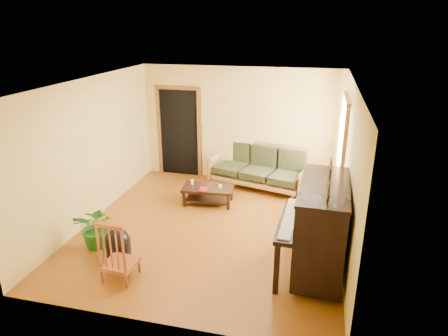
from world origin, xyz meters
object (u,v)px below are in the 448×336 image
(footstool, at_px, (117,248))
(coffee_table, at_px, (208,195))
(armchair, at_px, (318,206))
(sofa, at_px, (259,167))
(ceramic_crock, at_px, (319,183))
(red_chair, at_px, (119,249))
(piano, at_px, (321,230))
(potted_plant, at_px, (97,227))

(footstool, bearing_deg, coffee_table, 70.63)
(armchair, bearing_deg, coffee_table, 159.28)
(sofa, distance_m, ceramic_crock, 1.38)
(ceramic_crock, bearing_deg, coffee_table, -148.85)
(coffee_table, bearing_deg, red_chair, -101.39)
(sofa, relative_size, red_chair, 2.31)
(sofa, relative_size, piano, 1.39)
(sofa, xyz_separation_m, armchair, (1.31, -1.66, -0.02))
(footstool, xyz_separation_m, potted_plant, (-0.50, 0.28, 0.17))
(sofa, height_order, footstool, sofa)
(piano, relative_size, footstool, 3.74)
(sofa, distance_m, footstool, 3.80)
(armchair, distance_m, potted_plant, 3.78)
(coffee_table, height_order, armchair, armchair)
(ceramic_crock, distance_m, potted_plant, 4.85)
(ceramic_crock, height_order, potted_plant, potted_plant)
(piano, bearing_deg, armchair, 94.05)
(armchair, bearing_deg, ceramic_crock, 83.89)
(ceramic_crock, relative_size, potted_plant, 0.33)
(footstool, bearing_deg, potted_plant, 150.62)
(red_chair, distance_m, potted_plant, 1.04)
(coffee_table, relative_size, ceramic_crock, 4.10)
(coffee_table, bearing_deg, potted_plant, -122.85)
(red_chair, relative_size, ceramic_crock, 3.87)
(piano, bearing_deg, ceramic_crock, 92.86)
(coffee_table, bearing_deg, sofa, 51.45)
(footstool, bearing_deg, armchair, 30.13)
(sofa, bearing_deg, coffee_table, -113.86)
(sofa, height_order, red_chair, red_chair)
(sofa, relative_size, ceramic_crock, 8.94)
(red_chair, distance_m, ceramic_crock, 4.89)
(red_chair, xyz_separation_m, ceramic_crock, (2.73, 4.04, -0.35))
(ceramic_crock, bearing_deg, potted_plant, -136.21)
(sofa, relative_size, armchair, 2.43)
(sofa, distance_m, coffee_table, 1.42)
(footstool, relative_size, potted_plant, 0.57)
(coffee_table, distance_m, footstool, 2.45)
(armchair, xyz_separation_m, piano, (0.04, -1.32, 0.25))
(footstool, relative_size, ceramic_crock, 1.72)
(piano, bearing_deg, potted_plant, -175.61)
(red_chair, bearing_deg, potted_plant, 140.33)
(footstool, distance_m, ceramic_crock, 4.71)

